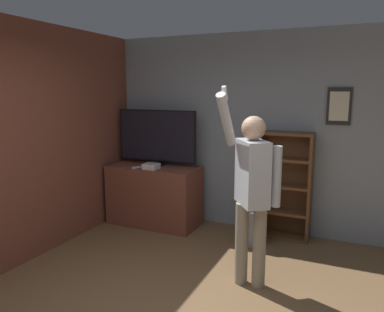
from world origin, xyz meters
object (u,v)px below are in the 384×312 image
bookshelf (274,185)px  waste_bin (255,227)px  game_console (151,166)px  television (157,137)px  person (252,186)px

bookshelf → waste_bin: 0.63m
game_console → television: bearing=101.3°
game_console → waste_bin: 1.62m
television → game_console: 0.47m
person → waste_bin: size_ratio=4.42×
television → person: bearing=-35.6°
bookshelf → waste_bin: bookshelf is taller
waste_bin → television: bearing=171.3°
bookshelf → person: (0.08, -1.41, 0.34)m
television → bookshelf: 1.78m
television → person: size_ratio=0.62×
game_console → waste_bin: bearing=1.4°
television → person: (1.75, -1.25, -0.24)m
television → waste_bin: (1.53, -0.23, -1.05)m
waste_bin → bookshelf: bearing=70.4°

